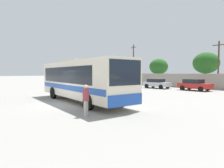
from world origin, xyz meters
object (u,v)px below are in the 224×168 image
parked_car_leftmost_red (126,82)px  roadside_tree_left (159,67)px  coach_bus_cream_blue (80,79)px  parked_car_second_silver (157,83)px  roadside_tree_midleft (206,63)px  attendant_by_bus_door (86,98)px  utility_pole_near (133,63)px  utility_pole_far (218,63)px  parked_car_third_red (194,85)px

parked_car_leftmost_red → roadside_tree_left: roadside_tree_left is taller
coach_bus_cream_blue → parked_car_second_silver: size_ratio=2.74×
roadside_tree_left → roadside_tree_midleft: size_ratio=0.90×
attendant_by_bus_door → parked_car_leftmost_red: 23.66m
parked_car_second_silver → utility_pole_near: size_ratio=0.49×
parked_car_leftmost_red → roadside_tree_left: size_ratio=0.85×
coach_bus_cream_blue → attendant_by_bus_door: size_ratio=6.79×
utility_pole_far → roadside_tree_midleft: bearing=135.1°
utility_pole_near → roadside_tree_midleft: (13.89, 4.39, -0.34)m
roadside_tree_left → parked_car_leftmost_red: bearing=-82.2°
parked_car_third_red → roadside_tree_midleft: size_ratio=0.69×
roadside_tree_midleft → parked_car_leftmost_red: bearing=-127.1°
utility_pole_near → parked_car_second_silver: bearing=-30.6°
roadside_tree_left → roadside_tree_midleft: (10.29, 0.06, 0.39)m
parked_car_leftmost_red → parked_car_second_silver: parked_car_leftmost_red is taller
attendant_by_bus_door → utility_pole_near: 32.65m
parked_car_second_silver → parked_car_third_red: parked_car_third_red is taller
coach_bus_cream_blue → utility_pole_near: utility_pole_near is taller
attendant_by_bus_door → roadside_tree_left: bearing=120.1°
roadside_tree_left → roadside_tree_midleft: roadside_tree_midleft is taller
utility_pole_near → parked_car_third_red: bearing=-19.4°
parked_car_third_red → roadside_tree_left: 17.23m
coach_bus_cream_blue → parked_car_leftmost_red: coach_bus_cream_blue is taller
attendant_by_bus_door → utility_pole_near: size_ratio=0.20×
parked_car_second_silver → roadside_tree_left: (-7.94, 11.16, 2.98)m
coach_bus_cream_blue → attendant_by_bus_door: coach_bus_cream_blue is taller
roadside_tree_left → attendant_by_bus_door: bearing=-59.9°
coach_bus_cream_blue → roadside_tree_left: size_ratio=2.11×
coach_bus_cream_blue → roadside_tree_left: 29.68m
parked_car_second_silver → utility_pole_far: (5.75, 7.82, 3.04)m
utility_pole_far → roadside_tree_left: size_ratio=1.32×
attendant_by_bus_door → roadside_tree_midleft: bearing=102.9°
parked_car_leftmost_red → parked_car_second_silver: size_ratio=1.11×
coach_bus_cream_blue → parked_car_leftmost_red: size_ratio=2.47×
coach_bus_cream_blue → utility_pole_far: size_ratio=1.59×
parked_car_leftmost_red → utility_pole_far: (12.11, 8.13, 3.02)m
coach_bus_cream_blue → attendant_by_bus_door: bearing=-26.7°
roadside_tree_midleft → utility_pole_near: bearing=-162.5°
roadside_tree_midleft → parked_car_second_silver: bearing=-101.8°
attendant_by_bus_door → parked_car_leftmost_red: bearing=130.8°
utility_pole_near → roadside_tree_midleft: utility_pole_near is taller
attendant_by_bus_door → roadside_tree_midleft: (-6.75, 29.45, 3.17)m
parked_car_leftmost_red → utility_pole_near: size_ratio=0.55×
attendant_by_bus_door → utility_pole_near: (-20.63, 25.06, 3.51)m
attendant_by_bus_door → parked_car_second_silver: bearing=116.5°
parked_car_leftmost_red → utility_pole_far: bearing=33.9°
roadside_tree_left → coach_bus_cream_blue: bearing=-65.6°
coach_bus_cream_blue → roadside_tree_left: roadside_tree_left is taller
coach_bus_cream_blue → parked_car_third_red: (1.24, 16.64, -1.08)m
parked_car_second_silver → roadside_tree_midleft: (2.35, 11.21, 3.37)m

